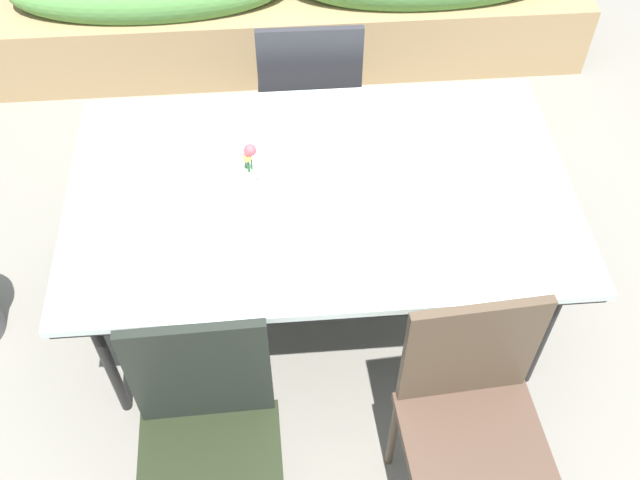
{
  "coord_description": "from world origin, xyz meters",
  "views": [
    {
      "loc": [
        -0.23,
        -1.9,
        2.61
      ],
      "look_at": [
        -0.09,
        -0.07,
        0.42
      ],
      "focal_mm": 40.79,
      "sensor_mm": 36.0,
      "label": 1
    }
  ],
  "objects_px": {
    "flower_vase": "(248,176)",
    "planter_box": "(293,8)",
    "chair_far_side": "(309,85)",
    "dining_table": "(320,195)",
    "chair_near_right": "(473,416)",
    "chair_near_left": "(207,438)"
  },
  "relations": [
    {
      "from": "chair_far_side",
      "to": "flower_vase",
      "type": "distance_m",
      "value": 0.98
    },
    {
      "from": "chair_near_right",
      "to": "chair_far_side",
      "type": "distance_m",
      "value": 1.74
    },
    {
      "from": "chair_near_right",
      "to": "flower_vase",
      "type": "relative_size",
      "value": 3.63
    },
    {
      "from": "chair_far_side",
      "to": "flower_vase",
      "type": "xyz_separation_m",
      "value": [
        -0.27,
        -0.89,
        0.33
      ]
    },
    {
      "from": "flower_vase",
      "to": "planter_box",
      "type": "distance_m",
      "value": 1.88
    },
    {
      "from": "flower_vase",
      "to": "planter_box",
      "type": "height_order",
      "value": "flower_vase"
    },
    {
      "from": "flower_vase",
      "to": "planter_box",
      "type": "bearing_deg",
      "value": 82.52
    },
    {
      "from": "chair_near_right",
      "to": "flower_vase",
      "type": "height_order",
      "value": "flower_vase"
    },
    {
      "from": "dining_table",
      "to": "planter_box",
      "type": "distance_m",
      "value": 1.78
    },
    {
      "from": "dining_table",
      "to": "chair_far_side",
      "type": "height_order",
      "value": "chair_far_side"
    },
    {
      "from": "chair_near_right",
      "to": "dining_table",
      "type": "bearing_deg",
      "value": -68.36
    },
    {
      "from": "flower_vase",
      "to": "chair_near_left",
      "type": "bearing_deg",
      "value": -101.38
    },
    {
      "from": "chair_far_side",
      "to": "dining_table",
      "type": "bearing_deg",
      "value": -90.14
    },
    {
      "from": "flower_vase",
      "to": "planter_box",
      "type": "relative_size",
      "value": 0.08
    },
    {
      "from": "chair_near_right",
      "to": "planter_box",
      "type": "height_order",
      "value": "chair_near_right"
    },
    {
      "from": "chair_near_right",
      "to": "planter_box",
      "type": "bearing_deg",
      "value": -84.69
    },
    {
      "from": "dining_table",
      "to": "chair_near_right",
      "type": "xyz_separation_m",
      "value": [
        0.4,
        -0.85,
        -0.13
      ]
    },
    {
      "from": "dining_table",
      "to": "chair_near_left",
      "type": "height_order",
      "value": "chair_near_left"
    },
    {
      "from": "planter_box",
      "to": "chair_near_left",
      "type": "bearing_deg",
      "value": -98.69
    },
    {
      "from": "chair_near_left",
      "to": "chair_far_side",
      "type": "relative_size",
      "value": 1.04
    },
    {
      "from": "chair_near_right",
      "to": "planter_box",
      "type": "relative_size",
      "value": 0.29
    },
    {
      "from": "dining_table",
      "to": "chair_near_right",
      "type": "distance_m",
      "value": 0.95
    }
  ]
}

